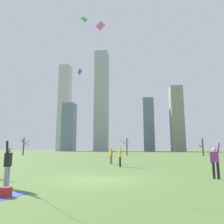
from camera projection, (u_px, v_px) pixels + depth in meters
name	position (u px, v px, depth m)	size (l,w,h in m)	color
ground_plane	(97.00, 180.00, 10.81)	(400.00, 400.00, 0.00)	#5B7A3D
kite_flyer_far_back_orange	(7.00, 135.00, 11.37)	(12.37, 5.31, 14.07)	#726656
kite_flyer_midfield_right_teal	(126.00, 137.00, 17.68)	(4.98, 7.94, 12.94)	black
bystander_watching_nearby	(111.00, 155.00, 21.66)	(0.35, 0.44, 1.62)	#726656
distant_kite_drifting_left_pink	(97.00, 33.00, 28.83)	(7.98, 2.34, 18.73)	pink
distant_kite_high_overhead_purple	(79.00, 77.00, 41.11)	(2.94, 1.56, 16.87)	purple
distant_kite_drifting_right_green	(85.00, 29.00, 36.80)	(2.60, 2.12, 24.26)	green
picnic_spot	(0.00, 193.00, 7.12)	(2.00, 1.66, 0.31)	#3359B2
bare_tree_leftmost	(127.00, 146.00, 48.19)	(2.44, 2.96, 4.00)	brown
bare_tree_right_of_center	(203.00, 147.00, 46.15)	(1.55, 2.21, 3.72)	brown
bare_tree_left_of_center	(24.00, 146.00, 50.56)	(2.37, 1.73, 4.16)	brown
skyline_wide_slab	(102.00, 100.00, 134.02)	(8.04, 9.32, 62.86)	#9EA3AD
skyline_short_annex	(69.00, 127.00, 124.96)	(6.90, 7.70, 27.97)	slate
skyline_slender_spire	(177.00, 119.00, 115.29)	(6.43, 9.21, 34.97)	gray
skyline_tall_tower	(64.00, 107.00, 141.84)	(7.05, 7.23, 57.33)	#B2B2B7
skyline_squat_block	(149.00, 124.00, 123.68)	(6.17, 6.27, 30.78)	slate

